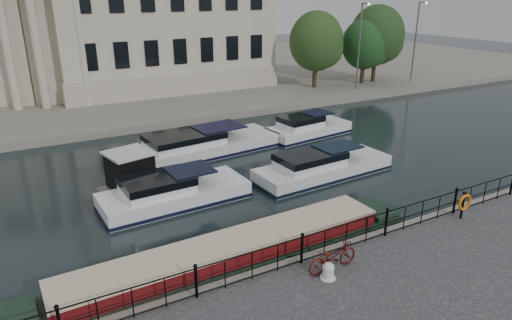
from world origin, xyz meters
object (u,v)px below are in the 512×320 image
(mooring_bollard, at_px, (328,271))
(harbour_hut, at_px, (130,173))
(life_ring_post, at_px, (465,203))
(bicycle, at_px, (332,256))
(narrowboat, at_px, (231,261))

(mooring_bollard, bearing_deg, harbour_hut, 107.45)
(mooring_bollard, relative_size, harbour_hut, 0.18)
(life_ring_post, distance_m, harbour_hut, 15.73)
(bicycle, height_order, narrowboat, bicycle)
(narrowboat, bearing_deg, bicycle, -43.66)
(mooring_bollard, distance_m, narrowboat, 3.65)
(mooring_bollard, height_order, harbour_hut, harbour_hut)
(harbour_hut, bearing_deg, narrowboat, -93.60)
(bicycle, height_order, life_ring_post, life_ring_post)
(bicycle, distance_m, harbour_hut, 12.00)
(narrowboat, xyz_separation_m, harbour_hut, (-1.35, 8.83, 0.59))
(life_ring_post, xyz_separation_m, harbour_hut, (-11.28, 10.96, -0.36))
(narrowboat, height_order, harbour_hut, harbour_hut)
(mooring_bollard, bearing_deg, narrowboat, 129.53)
(life_ring_post, bearing_deg, harbour_hut, 135.84)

